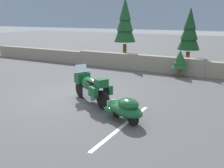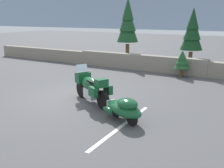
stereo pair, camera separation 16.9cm
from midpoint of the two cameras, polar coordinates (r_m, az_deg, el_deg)
name	(u,v)px [view 2 (the right image)]	position (r m, az deg, el deg)	size (l,w,h in m)	color
ground_plane	(73,97)	(10.34, -8.21, -2.86)	(80.00, 80.00, 0.00)	#4C4C4F
stone_guard_wall	(142,63)	(15.53, 7.08, 4.69)	(24.00, 0.57, 0.92)	gray
touring_motorcycle	(91,86)	(9.41, -4.12, -0.54)	(2.12, 1.36, 1.33)	black
car_shaped_trailer	(124,108)	(7.80, 3.30, -5.39)	(2.12, 1.33, 0.76)	black
pine_tree_secondary	(128,22)	(17.95, 3.80, 13.56)	(1.47, 1.47, 4.41)	brown
pine_tree_far_right	(192,31)	(16.17, 17.73, 11.15)	(1.32, 1.32, 3.66)	brown
pine_sapling_near	(182,60)	(14.08, 15.67, 5.10)	(0.85, 0.85, 1.42)	brown
parking_stripe_marker	(122,126)	(7.61, 2.96, -9.21)	(0.12, 3.60, 0.01)	silver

